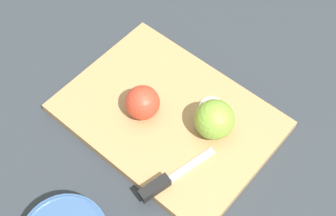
# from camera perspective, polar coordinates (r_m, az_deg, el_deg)

# --- Properties ---
(ground_plane) EXTENTS (4.00, 4.00, 0.00)m
(ground_plane) POSITION_cam_1_polar(r_m,az_deg,el_deg) (0.93, -0.00, -1.36)
(ground_plane) COLOR #282D33
(cutting_board) EXTENTS (0.45, 0.36, 0.02)m
(cutting_board) POSITION_cam_1_polar(r_m,az_deg,el_deg) (0.92, -0.00, -1.03)
(cutting_board) COLOR #A37A4C
(cutting_board) RESTS_ON ground_plane
(apple_half_left) EXTENTS (0.07, 0.07, 0.07)m
(apple_half_left) POSITION_cam_1_polar(r_m,az_deg,el_deg) (0.89, -3.14, 0.67)
(apple_half_left) COLOR red
(apple_half_left) RESTS_ON cutting_board
(apple_half_right) EXTENTS (0.08, 0.08, 0.08)m
(apple_half_right) POSITION_cam_1_polar(r_m,az_deg,el_deg) (0.87, 5.66, -1.38)
(apple_half_right) COLOR olive
(apple_half_right) RESTS_ON cutting_board
(knife) EXTENTS (0.03, 0.16, 0.02)m
(knife) POSITION_cam_1_polar(r_m,az_deg,el_deg) (0.83, -0.95, -9.29)
(knife) COLOR silver
(knife) RESTS_ON cutting_board
(apple_slice) EXTENTS (0.05, 0.05, 0.01)m
(apple_slice) POSITION_cam_1_polar(r_m,az_deg,el_deg) (0.92, 5.33, 0.01)
(apple_slice) COLOR #EFE5C6
(apple_slice) RESTS_ON cutting_board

